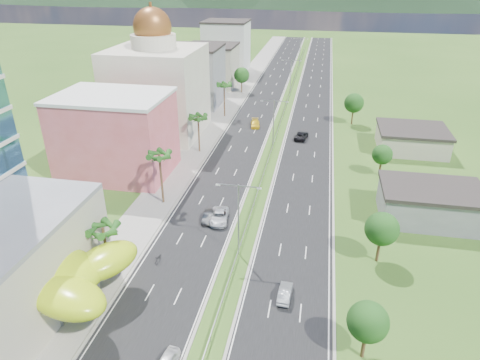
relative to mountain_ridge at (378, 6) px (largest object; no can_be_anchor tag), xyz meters
The scene contains 33 objects.
ground 453.98m from the mountain_ridge, 97.59° to the right, with size 500.00×500.00×0.00m, color #2D5119.
road_left 366.27m from the mountain_ridge, 100.62° to the right, with size 11.00×260.00×0.04m, color black.
road_right 363.81m from the mountain_ridge, 98.30° to the right, with size 11.00×260.00×0.04m, color black.
sidewalk_left 368.14m from the mountain_ridge, 102.07° to the right, with size 7.00×260.00×0.12m, color gray.
median_guardrail 382.74m from the mountain_ridge, 99.02° to the right, with size 0.10×216.06×0.76m.
streetlight_median_b 444.12m from the mountain_ridge, 97.77° to the right, with size 6.04×0.25×11.00m.
streetlight_median_c 404.53m from the mountain_ridge, 98.53° to the right, with size 6.04×0.25×11.00m.
streetlight_median_d 360.10m from the mountain_ridge, 99.59° to the right, with size 6.04×0.25×11.00m.
streetlight_median_e 315.83m from the mountain_ridge, 100.95° to the right, with size 6.04×0.25×11.00m.
lime_canopy 461.02m from the mountain_ridge, 99.99° to the right, with size 18.00×15.00×7.40m.
pink_shophouse 427.23m from the mountain_ridge, 101.89° to the right, with size 20.00×15.00×15.00m, color #CD5457.
domed_building 404.84m from the mountain_ridge, 102.56° to the right, with size 20.00×20.00×28.70m.
midrise_grey 380.17m from the mountain_ridge, 103.23° to the right, with size 16.00×15.00×16.00m, color slate.
midrise_beige 358.77m from the mountain_ridge, 104.04° to the right, with size 16.00×15.00×13.00m, color #B7AF96.
midrise_white 336.56m from the mountain_ridge, 104.99° to the right, with size 16.00×15.00×18.00m, color silver.
shed_near 426.21m from the mountain_ridge, 94.31° to the right, with size 15.00×10.00×5.00m, color slate.
shed_far 396.14m from the mountain_ridge, 94.34° to the right, with size 14.00×12.00×4.40m, color #B7AF96.
palm_tree_b 454.37m from the mountain_ridge, 99.57° to the right, with size 3.60×3.60×8.10m.
palm_tree_c 434.69m from the mountain_ridge, 100.00° to the right, with size 3.60×3.60×9.60m.
palm_tree_d 412.05m from the mountain_ridge, 100.56° to the right, with size 3.60×3.60×8.60m.
palm_tree_e 387.52m from the mountain_ridge, 101.24° to the right, with size 3.60×3.60×9.40m.
leafy_tree_lfar 362.98m from the mountain_ridge, 102.01° to the right, with size 4.90×4.90×8.05m.
leafy_tree_ra 457.15m from the mountain_ridge, 95.52° to the right, with size 4.20×4.20×6.90m.
leafy_tree_rb 439.95m from the mountain_ridge, 95.35° to the right, with size 4.55×4.55×7.47m.
leafy_tree_rc 411.78m from the mountain_ridge, 95.30° to the right, with size 3.85×3.85×6.33m.
leafy_tree_rd 382.35m from the mountain_ridge, 96.31° to the right, with size 4.90×4.90×8.05m.
mountain_ridge is the anchor object (origin of this frame).
car_dark_left 437.28m from the mountain_ridge, 98.74° to the right, with size 1.43×4.09×1.35m, color black.
car_silver_mid_left 436.87m from the mountain_ridge, 98.51° to the right, with size 2.66×5.76×1.60m, color #B4B6BC.
car_yellow_far_left 392.14m from the mountain_ridge, 99.70° to the right, with size 2.13×5.24×1.52m, color yellow.
car_silver_right 450.81m from the mountain_ridge, 96.72° to the right, with size 1.49×4.26×1.40m, color #94969B.
car_dark_far_right 396.70m from the mountain_ridge, 97.84° to the right, with size 2.59×5.61×1.56m, color black.
motorcycle 449.32m from the mountain_ridge, 99.03° to the right, with size 0.59×1.96×1.26m, color black.
Camera 1 is at (9.46, -38.43, 36.31)m, focal length 32.00 mm.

